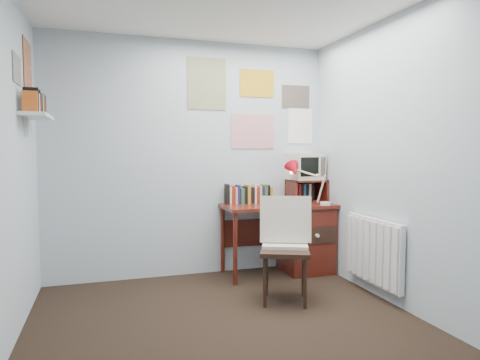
{
  "coord_description": "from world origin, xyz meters",
  "views": [
    {
      "loc": [
        -0.89,
        -2.76,
        1.34
      ],
      "look_at": [
        0.31,
        0.99,
        1.07
      ],
      "focal_mm": 32.0,
      "sensor_mm": 36.0,
      "label": 1
    }
  ],
  "objects_px": {
    "desk_lamp": "(326,185)",
    "wall_shelf": "(37,116)",
    "tv_riser": "(306,191)",
    "crt_tv": "(305,165)",
    "radiator": "(374,251)",
    "desk": "(301,235)",
    "desk_chair": "(285,251)"
  },
  "relations": [
    {
      "from": "desk_lamp",
      "to": "wall_shelf",
      "type": "distance_m",
      "value": 2.83
    },
    {
      "from": "tv_riser",
      "to": "crt_tv",
      "type": "bearing_deg",
      "value": 112.03
    },
    {
      "from": "wall_shelf",
      "to": "crt_tv",
      "type": "bearing_deg",
      "value": 10.77
    },
    {
      "from": "wall_shelf",
      "to": "desk_lamp",
      "type": "bearing_deg",
      "value": 3.43
    },
    {
      "from": "desk_lamp",
      "to": "radiator",
      "type": "bearing_deg",
      "value": -64.19
    },
    {
      "from": "desk",
      "to": "crt_tv",
      "type": "xyz_separation_m",
      "value": [
        0.11,
        0.13,
        0.77
      ]
    },
    {
      "from": "tv_riser",
      "to": "wall_shelf",
      "type": "height_order",
      "value": "wall_shelf"
    },
    {
      "from": "tv_riser",
      "to": "radiator",
      "type": "xyz_separation_m",
      "value": [
        0.17,
        -1.04,
        -0.47
      ]
    },
    {
      "from": "desk_chair",
      "to": "crt_tv",
      "type": "bearing_deg",
      "value": 78.8
    },
    {
      "from": "desk_chair",
      "to": "tv_riser",
      "type": "xyz_separation_m",
      "value": [
        0.67,
        0.93,
        0.43
      ]
    },
    {
      "from": "desk_lamp",
      "to": "crt_tv",
      "type": "height_order",
      "value": "crt_tv"
    },
    {
      "from": "crt_tv",
      "to": "radiator",
      "type": "distance_m",
      "value": 1.31
    },
    {
      "from": "desk",
      "to": "radiator",
      "type": "bearing_deg",
      "value": -72.76
    },
    {
      "from": "desk",
      "to": "crt_tv",
      "type": "height_order",
      "value": "crt_tv"
    },
    {
      "from": "radiator",
      "to": "wall_shelf",
      "type": "relative_size",
      "value": 1.29
    },
    {
      "from": "desk",
      "to": "crt_tv",
      "type": "bearing_deg",
      "value": 49.73
    },
    {
      "from": "desk_lamp",
      "to": "crt_tv",
      "type": "xyz_separation_m",
      "value": [
        -0.07,
        0.34,
        0.21
      ]
    },
    {
      "from": "desk",
      "to": "wall_shelf",
      "type": "xyz_separation_m",
      "value": [
        -2.57,
        -0.38,
        1.21
      ]
    },
    {
      "from": "desk_chair",
      "to": "radiator",
      "type": "height_order",
      "value": "desk_chair"
    },
    {
      "from": "desk_lamp",
      "to": "tv_riser",
      "type": "distance_m",
      "value": 0.34
    },
    {
      "from": "radiator",
      "to": "desk_lamp",
      "type": "bearing_deg",
      "value": 98.44
    },
    {
      "from": "desk_lamp",
      "to": "crt_tv",
      "type": "distance_m",
      "value": 0.41
    },
    {
      "from": "desk",
      "to": "wall_shelf",
      "type": "bearing_deg",
      "value": -171.6
    },
    {
      "from": "desk_chair",
      "to": "crt_tv",
      "type": "relative_size",
      "value": 2.61
    },
    {
      "from": "desk",
      "to": "crt_tv",
      "type": "relative_size",
      "value": 3.47
    },
    {
      "from": "desk_chair",
      "to": "radiator",
      "type": "xyz_separation_m",
      "value": [
        0.84,
        -0.11,
        -0.03
      ]
    },
    {
      "from": "desk_chair",
      "to": "wall_shelf",
      "type": "relative_size",
      "value": 1.46
    },
    {
      "from": "desk_lamp",
      "to": "wall_shelf",
      "type": "bearing_deg",
      "value": -159.19
    },
    {
      "from": "radiator",
      "to": "desk",
      "type": "bearing_deg",
      "value": 107.24
    },
    {
      "from": "desk_chair",
      "to": "wall_shelf",
      "type": "bearing_deg",
      "value": -168.66
    },
    {
      "from": "desk_lamp",
      "to": "tv_riser",
      "type": "height_order",
      "value": "desk_lamp"
    },
    {
      "from": "crt_tv",
      "to": "desk_lamp",
      "type": "bearing_deg",
      "value": -83.8
    }
  ]
}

